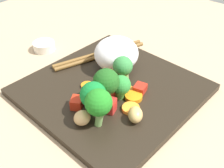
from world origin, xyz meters
The scene contains 23 objects.
ground_plane centered at (0.00, 0.00, -1.00)cm, with size 110.00×110.00×2.00cm, color tan.
square_plate centered at (0.00, 0.00, 0.65)cm, with size 28.41×28.41×1.31cm, color black.
rice_mound centered at (5.41, 3.44, 4.47)cm, with size 8.76×8.50×6.33cm, color white.
broccoli_floret_0 centered at (-1.22, -3.10, 3.83)cm, with size 3.39×3.39×4.42cm.
broccoli_floret_1 centered at (-7.00, -2.27, 4.96)cm, with size 4.23×4.23×5.97cm.
broccoli_floret_2 centered at (2.07, -0.88, 4.78)cm, with size 3.57×3.57×5.75cm.
broccoli_floret_3 centered at (-3.50, -1.84, 5.30)cm, with size 4.39×4.39×6.38cm.
broccoli_floret_4 centered at (-8.14, -4.47, 5.40)cm, with size 4.20×4.20×6.39cm.
carrot_slice_0 centered at (-2.58, -6.38, 1.60)cm, with size 2.92×2.92×0.58cm, color orange.
carrot_slice_1 centered at (-0.38, -5.00, 1.69)cm, with size 3.02×3.02×0.77cm, color orange.
carrot_slice_2 centered at (-0.66, 1.03, 1.58)cm, with size 2.31×2.31×0.55cm, color orange.
carrot_slice_3 centered at (0.73, -3.05, 1.57)cm, with size 2.61×2.61×0.52cm, color orange.
carrot_slice_4 centered at (-2.83, 3.43, 1.52)cm, with size 2.29×2.29×0.42cm, color orange.
pepper_chunk_0 centered at (-7.81, 0.83, 2.21)cm, with size 2.24×1.84×1.79cm, color red.
pepper_chunk_1 centered at (-1.95, -1.05, 2.38)cm, with size 2.66×2.77×2.14cm, color red.
pepper_chunk_2 centered at (-5.11, -3.70, 2.50)cm, with size 2.31×1.87×2.39cm, color red.
pepper_chunk_3 centered at (-5.21, -0.27, 2.17)cm, with size 2.07×1.46×1.71cm, color red.
pepper_chunk_4 centered at (2.25, -4.72, 1.99)cm, with size 2.22×1.98×1.36cm, color red.
chicken_piece_0 centered at (-3.53, 1.19, 2.29)cm, with size 2.61×1.87×1.97cm, color #B58649.
chicken_piece_1 centered at (-3.98, -8.30, 2.45)cm, with size 3.08×2.31×2.29cm, color tan.
chicken_piece_2 centered at (-9.83, -2.47, 2.36)cm, with size 2.79×2.59×2.11cm, color tan.
chopstick_pair centered at (6.28, 8.64, 1.73)cm, with size 20.19×8.89×0.83cm.
sauce_cup centered at (1.59, 21.67, 0.97)cm, with size 4.85×4.85×1.94cm, color silver.
Camera 1 is at (-29.74, -25.65, 32.37)cm, focal length 44.07 mm.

